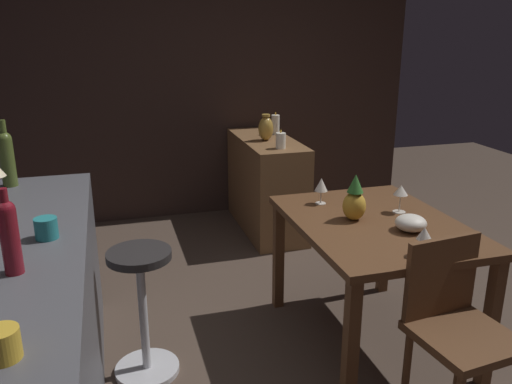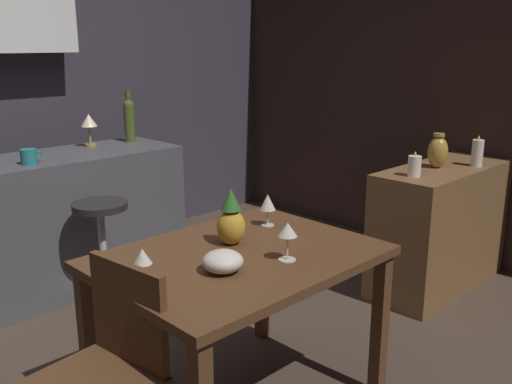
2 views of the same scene
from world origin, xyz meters
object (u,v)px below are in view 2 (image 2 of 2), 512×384
(fruit_bowl, at_px, (223,261))
(counter_lamp, at_px, (89,123))
(pillar_candle_short, at_px, (477,153))
(wine_glass_center, at_px, (268,203))
(vase_brass, at_px, (438,152))
(sideboard_cabinet, at_px, (440,227))
(chair_near_window, at_px, (104,374))
(wine_glass_right, at_px, (288,231))
(wine_bottle_olive, at_px, (129,118))
(wine_glass_left, at_px, (142,258))
(dining_table, at_px, (239,274))
(cup_teal, at_px, (29,157))
(pillar_candle_tall, at_px, (414,166))
(pineapple_centerpiece, at_px, (231,220))
(bar_stool, at_px, (103,254))

(fruit_bowl, height_order, counter_lamp, counter_lamp)
(fruit_bowl, xyz_separation_m, pillar_candle_short, (2.20, 0.02, 0.12))
(wine_glass_center, xyz_separation_m, vase_brass, (1.44, -0.10, 0.07))
(sideboard_cabinet, xyz_separation_m, chair_near_window, (-2.53, -0.09, 0.08))
(wine_glass_right, bearing_deg, wine_bottle_olive, 74.23)
(chair_near_window, bearing_deg, counter_lamp, 61.84)
(wine_glass_left, bearing_deg, pillar_candle_short, -2.27)
(dining_table, relative_size, wine_glass_center, 7.26)
(fruit_bowl, xyz_separation_m, cup_teal, (-0.00, 1.74, 0.16))
(cup_teal, distance_m, pillar_candle_tall, 2.29)
(pineapple_centerpiece, bearing_deg, counter_lamp, 80.07)
(bar_stool, bearing_deg, wine_glass_left, -112.49)
(wine_glass_left, height_order, cup_teal, cup_teal)
(bar_stool, bearing_deg, pillar_candle_tall, -40.44)
(wine_glass_left, height_order, fruit_bowl, wine_glass_left)
(dining_table, distance_m, cup_teal, 1.67)
(dining_table, xyz_separation_m, pillar_candle_short, (2.02, -0.09, 0.26))
(bar_stool, bearing_deg, fruit_bowl, -99.63)
(dining_table, bearing_deg, cup_teal, 96.18)
(sideboard_cabinet, bearing_deg, pillar_candle_short, -38.62)
(fruit_bowl, bearing_deg, counter_lamp, 74.80)
(wine_glass_center, distance_m, pillar_candle_short, 1.69)
(fruit_bowl, height_order, pillar_candle_short, pillar_candle_short)
(counter_lamp, bearing_deg, sideboard_cabinet, -51.47)
(wine_glass_center, distance_m, pineapple_centerpiece, 0.31)
(sideboard_cabinet, height_order, counter_lamp, counter_lamp)
(wine_glass_right, distance_m, pillar_candle_short, 1.93)
(pillar_candle_tall, height_order, vase_brass, vase_brass)
(chair_near_window, xyz_separation_m, counter_lamp, (1.05, 1.96, 0.57))
(chair_near_window, relative_size, fruit_bowl, 5.37)
(wine_bottle_olive, relative_size, pillar_candle_short, 1.85)
(sideboard_cabinet, xyz_separation_m, bar_stool, (-1.80, 1.21, -0.04))
(counter_lamp, bearing_deg, dining_table, -100.94)
(chair_near_window, bearing_deg, bar_stool, 60.71)
(cup_teal, height_order, counter_lamp, counter_lamp)
(wine_bottle_olive, bearing_deg, wine_glass_center, -100.79)
(wine_glass_center, distance_m, counter_lamp, 1.75)
(fruit_bowl, distance_m, pillar_candle_tall, 1.66)
(wine_glass_right, xyz_separation_m, wine_glass_center, (0.26, 0.37, -0.01))
(wine_glass_center, distance_m, cup_teal, 1.56)
(wine_glass_left, distance_m, counter_lamp, 2.09)
(chair_near_window, xyz_separation_m, pineapple_centerpiece, (0.73, 0.15, 0.36))
(pillar_candle_tall, distance_m, vase_brass, 0.32)
(sideboard_cabinet, height_order, pillar_candle_short, pillar_candle_short)
(wine_glass_right, height_order, counter_lamp, counter_lamp)
(cup_teal, relative_size, counter_lamp, 0.57)
(dining_table, distance_m, pillar_candle_short, 2.04)
(wine_glass_center, height_order, pillar_candle_short, pillar_candle_short)
(bar_stool, xyz_separation_m, vase_brass, (1.74, -1.19, 0.55))
(chair_near_window, relative_size, pillar_candle_tall, 5.74)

